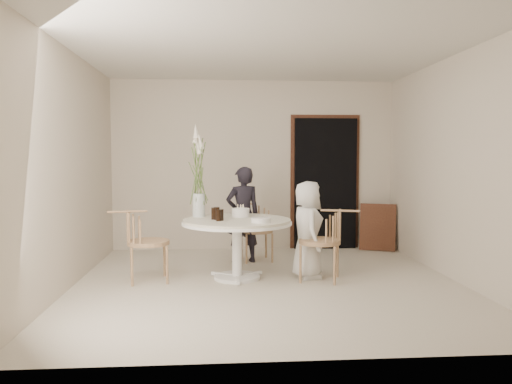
{
  "coord_description": "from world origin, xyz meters",
  "views": [
    {
      "loc": [
        -0.57,
        -5.74,
        1.48
      ],
      "look_at": [
        -0.11,
        0.3,
        1.06
      ],
      "focal_mm": 35.0,
      "sensor_mm": 36.0,
      "label": 1
    }
  ],
  "objects": [
    {
      "name": "flower_vase",
      "position": [
        -0.82,
        0.54,
        1.25
      ],
      "size": [
        0.16,
        0.16,
        1.17
      ],
      "rotation": [
        0.0,
        0.0,
        0.01
      ],
      "color": "silver",
      "rests_on": "table"
    },
    {
      "name": "plate_stack",
      "position": [
        -0.08,
        -0.08,
        0.76
      ],
      "size": [
        0.27,
        0.27,
        0.06
      ],
      "primitive_type": "cylinder",
      "rotation": [
        0.0,
        0.0,
        -0.23
      ],
      "color": "silver",
      "rests_on": "table"
    },
    {
      "name": "chair_far",
      "position": [
        -0.05,
        1.4,
        0.52
      ],
      "size": [
        0.49,
        0.52,
        0.8
      ],
      "rotation": [
        0.0,
        0.0,
        0.14
      ],
      "color": "tan",
      "rests_on": "ground"
    },
    {
      "name": "picture_frame",
      "position": [
        1.95,
        1.95,
        0.37
      ],
      "size": [
        0.58,
        0.37,
        0.74
      ],
      "primitive_type": "cube",
      "rotation": [
        -0.17,
        0.0,
        -0.4
      ],
      "color": "brown",
      "rests_on": "ground"
    },
    {
      "name": "ground",
      "position": [
        0.0,
        0.0,
        0.0
      ],
      "size": [
        4.5,
        4.5,
        0.0
      ],
      "primitive_type": "plane",
      "color": "beige",
      "rests_on": "ground"
    },
    {
      "name": "girl",
      "position": [
        -0.23,
        1.2,
        0.67
      ],
      "size": [
        0.56,
        0.44,
        1.35
      ],
      "primitive_type": "imported",
      "rotation": [
        0.0,
        0.0,
        3.41
      ],
      "color": "black",
      "rests_on": "ground"
    },
    {
      "name": "cola_tumbler_a",
      "position": [
        -0.54,
        0.14,
        0.8
      ],
      "size": [
        0.07,
        0.07,
        0.13
      ],
      "primitive_type": "cylinder",
      "rotation": [
        0.0,
        0.0,
        -0.09
      ],
      "color": "black",
      "rests_on": "table"
    },
    {
      "name": "door_trim",
      "position": [
        1.15,
        2.23,
        1.11
      ],
      "size": [
        1.12,
        0.03,
        2.22
      ],
      "primitive_type": "cube",
      "color": "brown",
      "rests_on": "ground"
    },
    {
      "name": "cola_tumbler_d",
      "position": [
        -0.59,
        0.23,
        0.81
      ],
      "size": [
        0.09,
        0.09,
        0.15
      ],
      "primitive_type": "cylinder",
      "rotation": [
        0.0,
        0.0,
        -0.38
      ],
      "color": "black",
      "rests_on": "table"
    },
    {
      "name": "chair_right",
      "position": [
        0.75,
        0.07,
        0.56
      ],
      "size": [
        0.61,
        0.58,
        0.87
      ],
      "rotation": [
        0.0,
        0.0,
        -1.89
      ],
      "color": "tan",
      "rests_on": "ground"
    },
    {
      "name": "cola_tumbler_c",
      "position": [
        -0.63,
        0.26,
        0.8
      ],
      "size": [
        0.07,
        0.07,
        0.14
      ],
      "primitive_type": "cylinder",
      "rotation": [
        0.0,
        0.0,
        0.07
      ],
      "color": "black",
      "rests_on": "table"
    },
    {
      "name": "cola_tumbler_b",
      "position": [
        -0.57,
        0.09,
        0.8
      ],
      "size": [
        0.07,
        0.07,
        0.13
      ],
      "primitive_type": "cylinder",
      "rotation": [
        0.0,
        0.0,
        0.11
      ],
      "color": "black",
      "rests_on": "table"
    },
    {
      "name": "table",
      "position": [
        -0.35,
        0.25,
        0.62
      ],
      "size": [
        1.33,
        1.33,
        0.73
      ],
      "color": "white",
      "rests_on": "ground"
    },
    {
      "name": "boy",
      "position": [
        0.51,
        0.24,
        0.59
      ],
      "size": [
        0.42,
        0.61,
        1.19
      ],
      "primitive_type": "imported",
      "rotation": [
        0.0,
        0.0,
        1.65
      ],
      "color": "silver",
      "rests_on": "ground"
    },
    {
      "name": "doorway",
      "position": [
        1.15,
        2.19,
        1.05
      ],
      "size": [
        1.0,
        0.1,
        2.1
      ],
      "primitive_type": "cube",
      "color": "black",
      "rests_on": "ground"
    },
    {
      "name": "birthday_cake",
      "position": [
        -0.29,
        0.5,
        0.78
      ],
      "size": [
        0.22,
        0.22,
        0.16
      ],
      "rotation": [
        0.0,
        0.0,
        0.23
      ],
      "color": "white",
      "rests_on": "table"
    },
    {
      "name": "chair_left",
      "position": [
        -1.52,
        0.19,
        0.56
      ],
      "size": [
        0.56,
        0.53,
        0.86
      ],
      "rotation": [
        0.0,
        0.0,
        1.75
      ],
      "color": "tan",
      "rests_on": "ground"
    },
    {
      "name": "room_shell",
      "position": [
        0.0,
        0.0,
        1.62
      ],
      "size": [
        4.5,
        4.5,
        4.5
      ],
      "color": "silver",
      "rests_on": "ground"
    }
  ]
}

